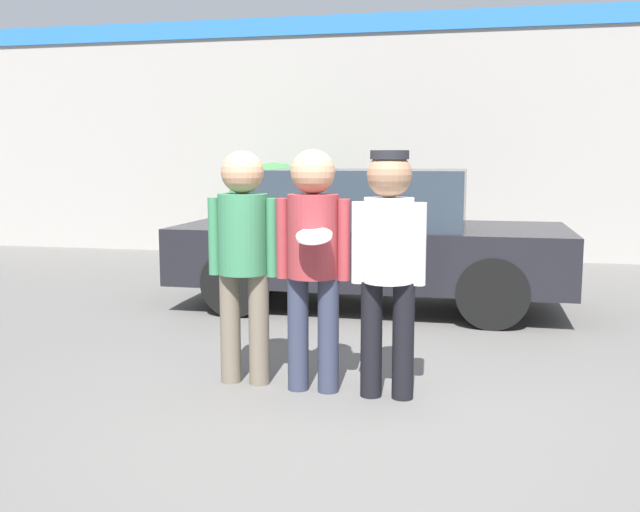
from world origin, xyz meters
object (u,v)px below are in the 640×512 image
at_px(person_left, 243,246).
at_px(person_right, 388,251).
at_px(shrub, 274,212).
at_px(parked_car_near, 369,238).
at_px(person_middle_with_frisbee, 313,248).

xyz_separation_m(person_left, person_right, (1.06, -0.10, 0.00)).
distance_m(person_left, shrub, 6.21).
xyz_separation_m(parked_car_near, shrub, (-1.98, 3.10, 0.02)).
bearing_deg(person_left, parked_car_near, 80.67).
distance_m(person_right, shrub, 6.64).
relative_size(person_left, parked_car_near, 0.40).
relative_size(person_left, person_right, 1.00).
distance_m(parked_car_near, shrub, 3.68).
height_order(person_middle_with_frisbee, shrub, person_middle_with_frisbee).
xyz_separation_m(person_middle_with_frisbee, shrub, (-2.03, 6.09, -0.24)).
distance_m(person_middle_with_frisbee, person_right, 0.53).
height_order(person_middle_with_frisbee, person_right, person_middle_with_frisbee).
relative_size(person_middle_with_frisbee, parked_car_near, 0.40).
xyz_separation_m(person_left, shrub, (-1.50, 6.03, -0.23)).
relative_size(person_middle_with_frisbee, shrub, 1.09).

